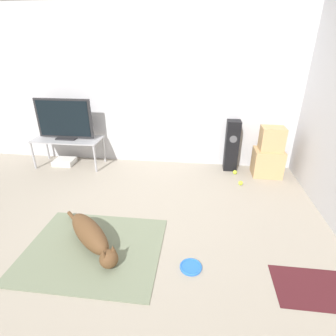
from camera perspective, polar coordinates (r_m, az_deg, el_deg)
name	(u,v)px	position (r m, az deg, el deg)	size (l,w,h in m)	color
ground_plane	(106,232)	(3.16, -13.25, -13.43)	(12.00, 12.00, 0.00)	#9E9384
wall_back	(141,89)	(4.55, -5.89, 16.69)	(8.00, 0.06, 2.55)	silver
area_rug	(94,249)	(2.97, -15.88, -16.56)	(1.40, 1.15, 0.01)	slate
dog	(91,236)	(2.92, -16.35, -13.93)	(0.86, 0.82, 0.27)	brown
frisbee	(191,267)	(2.68, 5.01, -20.64)	(0.21, 0.21, 0.03)	blue
cardboard_box_lower	(267,162)	(4.52, 20.81, 1.13)	(0.45, 0.37, 0.44)	tan
cardboard_box_upper	(272,139)	(4.39, 21.71, 5.93)	(0.35, 0.28, 0.37)	tan
floor_speaker	(232,146)	(4.49, 13.70, 4.76)	(0.22, 0.22, 0.85)	black
tv_stand	(68,142)	(4.83, -20.98, 5.38)	(1.15, 0.49, 0.49)	#A8A8AD
tv	(64,120)	(4.73, -21.69, 9.77)	(0.95, 0.20, 0.67)	#232326
tennis_ball_by_boxes	(241,183)	(4.14, 15.53, -3.16)	(0.07, 0.07, 0.07)	#C6E033
tennis_ball_near_speaker	(235,172)	(4.46, 14.35, -0.89)	(0.07, 0.07, 0.07)	#C6E033
game_console	(65,162)	(5.04, -21.57, 1.30)	(0.34, 0.29, 0.09)	white
door_mat	(311,288)	(2.82, 28.73, -21.94)	(0.64, 0.47, 0.01)	#47191E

